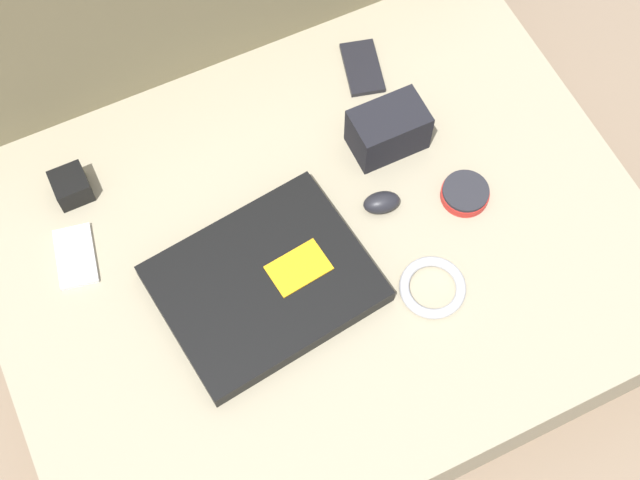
{
  "coord_description": "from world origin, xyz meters",
  "views": [
    {
      "loc": [
        -0.26,
        -0.53,
        1.43
      ],
      "look_at": [
        0.0,
        0.0,
        0.18
      ],
      "focal_mm": 50.0,
      "sensor_mm": 36.0,
      "label": 1
    }
  ],
  "objects_px": {
    "camera_pouch": "(388,130)",
    "phone_black": "(362,68)",
    "laptop": "(265,284)",
    "charger_brick": "(71,186)",
    "speaker_puck": "(465,193)",
    "phone_silver": "(76,256)",
    "computer_mouse": "(382,202)"
  },
  "relations": [
    {
      "from": "computer_mouse",
      "to": "camera_pouch",
      "type": "bearing_deg",
      "value": 70.94
    },
    {
      "from": "speaker_puck",
      "to": "phone_black",
      "type": "xyz_separation_m",
      "value": [
        -0.04,
        0.3,
        -0.01
      ]
    },
    {
      "from": "charger_brick",
      "to": "phone_black",
      "type": "bearing_deg",
      "value": 1.83
    },
    {
      "from": "phone_black",
      "to": "phone_silver",
      "type": "bearing_deg",
      "value": -152.44
    },
    {
      "from": "phone_black",
      "to": "camera_pouch",
      "type": "relative_size",
      "value": 1.0
    },
    {
      "from": "phone_silver",
      "to": "charger_brick",
      "type": "height_order",
      "value": "charger_brick"
    },
    {
      "from": "computer_mouse",
      "to": "phone_silver",
      "type": "bearing_deg",
      "value": 177.44
    },
    {
      "from": "laptop",
      "to": "charger_brick",
      "type": "xyz_separation_m",
      "value": [
        -0.21,
        0.29,
        0.01
      ]
    },
    {
      "from": "phone_black",
      "to": "speaker_puck",
      "type": "bearing_deg",
      "value": -68.06
    },
    {
      "from": "computer_mouse",
      "to": "phone_silver",
      "type": "distance_m",
      "value": 0.49
    },
    {
      "from": "phone_silver",
      "to": "computer_mouse",
      "type": "bearing_deg",
      "value": -3.89
    },
    {
      "from": "computer_mouse",
      "to": "camera_pouch",
      "type": "height_order",
      "value": "camera_pouch"
    },
    {
      "from": "computer_mouse",
      "to": "speaker_puck",
      "type": "height_order",
      "value": "computer_mouse"
    },
    {
      "from": "phone_silver",
      "to": "camera_pouch",
      "type": "xyz_separation_m",
      "value": [
        0.54,
        -0.02,
        0.04
      ]
    },
    {
      "from": "speaker_puck",
      "to": "camera_pouch",
      "type": "xyz_separation_m",
      "value": [
        -0.07,
        0.14,
        0.03
      ]
    },
    {
      "from": "computer_mouse",
      "to": "phone_black",
      "type": "distance_m",
      "value": 0.27
    },
    {
      "from": "phone_silver",
      "to": "phone_black",
      "type": "distance_m",
      "value": 0.58
    },
    {
      "from": "camera_pouch",
      "to": "phone_black",
      "type": "bearing_deg",
      "value": 78.54
    },
    {
      "from": "speaker_puck",
      "to": "phone_silver",
      "type": "distance_m",
      "value": 0.63
    },
    {
      "from": "computer_mouse",
      "to": "phone_black",
      "type": "relative_size",
      "value": 0.55
    },
    {
      "from": "charger_brick",
      "to": "computer_mouse",
      "type": "bearing_deg",
      "value": -28.47
    },
    {
      "from": "phone_black",
      "to": "charger_brick",
      "type": "height_order",
      "value": "charger_brick"
    },
    {
      "from": "laptop",
      "to": "camera_pouch",
      "type": "xyz_separation_m",
      "value": [
        0.29,
        0.15,
        0.03
      ]
    },
    {
      "from": "laptop",
      "to": "computer_mouse",
      "type": "height_order",
      "value": "laptop"
    },
    {
      "from": "charger_brick",
      "to": "camera_pouch",
      "type": "bearing_deg",
      "value": -15.0
    },
    {
      "from": "speaker_puck",
      "to": "camera_pouch",
      "type": "distance_m",
      "value": 0.16
    },
    {
      "from": "computer_mouse",
      "to": "speaker_puck",
      "type": "distance_m",
      "value": 0.14
    },
    {
      "from": "phone_black",
      "to": "computer_mouse",
      "type": "bearing_deg",
      "value": -95.38
    },
    {
      "from": "camera_pouch",
      "to": "charger_brick",
      "type": "distance_m",
      "value": 0.52
    },
    {
      "from": "laptop",
      "to": "camera_pouch",
      "type": "relative_size",
      "value": 2.82
    },
    {
      "from": "speaker_puck",
      "to": "camera_pouch",
      "type": "relative_size",
      "value": 0.65
    },
    {
      "from": "computer_mouse",
      "to": "charger_brick",
      "type": "height_order",
      "value": "charger_brick"
    }
  ]
}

